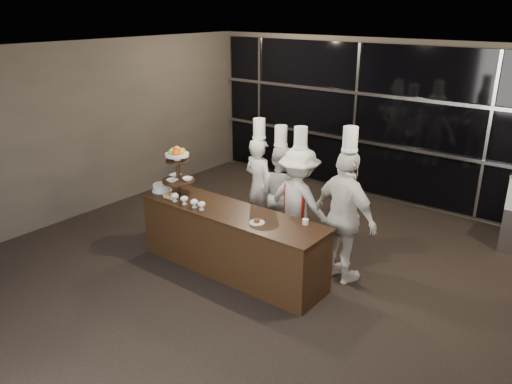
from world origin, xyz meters
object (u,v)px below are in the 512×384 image
Objects in this scene: layer_cake at (162,188)px; chef_c at (299,201)px; chef_d at (345,216)px; chef_a at (259,185)px; chef_b at (280,192)px; buffet_counter at (231,241)px; display_stand at (178,168)px.

chef_c is at bearing 32.33° from layer_cake.
chef_c is 0.96m from chef_d.
chef_a is (0.86, 1.28, -0.13)m from layer_cake.
chef_a is at bearing 168.30° from chef_c.
chef_b is 0.54m from chef_c.
chef_c is (1.73, 1.10, -0.14)m from layer_cake.
buffet_counter is at bearing 2.17° from layer_cake.
chef_d is at bearing 17.01° from layer_cake.
display_stand is 0.49m from layer_cake.
chef_a is 0.98× the size of chef_c.
chef_b is (1.24, 1.32, -0.18)m from layer_cake.
chef_a is (-0.46, 1.23, 0.37)m from buffet_counter.
chef_d is (2.33, 0.76, -0.41)m from display_stand.
chef_b reaches higher than layer_cake.
layer_cake is 0.14× the size of chef_d.
chef_b is at bearing 156.09° from chef_c.
display_stand is at bearing -179.99° from buffet_counter.
chef_c is 0.91× the size of chef_d.
display_stand is at bearing -113.68° from chef_a.
chef_b is (0.38, 0.04, -0.05)m from chef_a.
chef_d is at bearing -14.66° from chef_a.
buffet_counter is 1.31m from chef_b.
chef_b is 1.50m from chef_d.
buffet_counter is 1.46× the size of chef_c.
buffet_counter is 1.60m from chef_d.
layer_cake is 2.06m from chef_c.
chef_b is at bearing 53.94° from display_stand.
buffet_counter is at bearing 0.01° from display_stand.
chef_c is (0.49, -0.22, 0.04)m from chef_b.
display_stand is 0.35× the size of chef_d.
chef_b is 0.87× the size of chef_d.
buffet_counter is 1.53× the size of chef_b.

